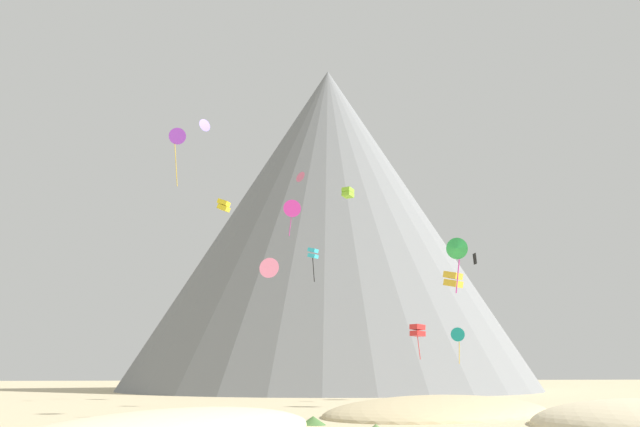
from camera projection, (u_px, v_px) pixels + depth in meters
dune_foreground_left at (441, 414)px, 55.22m from camera, size 26.86×28.02×2.74m
bush_far_left at (313, 421)px, 44.38m from camera, size 2.09×2.09×0.53m
rock_massif at (323, 233)px, 123.34m from camera, size 80.29×80.29×54.73m
kite_indigo_high at (204, 126)px, 79.92m from camera, size 1.42×1.20×1.43m
kite_rainbow_mid at (301, 177)px, 81.14m from camera, size 1.30×1.40×1.29m
kite_magenta_mid at (292, 209)px, 85.45m from camera, size 2.07×0.46×4.25m
kite_pink_low at (269, 268)px, 53.00m from camera, size 1.59×1.01×1.45m
kite_lime_mid at (348, 193)px, 84.38m from camera, size 1.53×1.54×1.15m
kite_yellow_mid at (224, 205)px, 67.84m from camera, size 1.30×1.26×1.22m
kite_gold_low at (453, 279)px, 67.16m from camera, size 1.91×1.91×1.56m
kite_green_low at (457, 249)px, 51.34m from camera, size 1.59×1.19×3.87m
kite_teal_low at (458, 335)px, 81.93m from camera, size 1.56×0.61×3.96m
kite_violet_high at (177, 137)px, 76.95m from camera, size 1.80×0.62×6.20m
kite_red_low at (418, 331)px, 82.05m from camera, size 1.73×1.72×3.85m
kite_cyan_low at (313, 254)px, 68.53m from camera, size 1.10×1.09×3.18m
kite_black_mid at (475, 259)px, 78.49m from camera, size 0.20×0.71×1.19m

